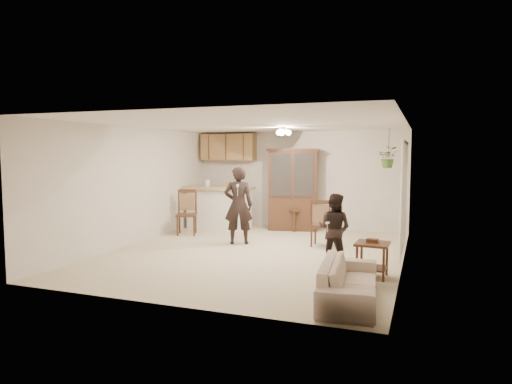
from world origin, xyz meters
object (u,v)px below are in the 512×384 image
(china_hutch, at_px, (293,190))
(chair_bar, at_px, (187,222))
(side_table, at_px, (372,259))
(chair_hutch_right, at_px, (322,233))
(adult, at_px, (238,202))
(chair_hutch_left, at_px, (296,217))
(sofa, at_px, (349,273))
(child, at_px, (334,226))

(china_hutch, height_order, chair_bar, china_hutch)
(china_hutch, bearing_deg, side_table, -69.62)
(side_table, relative_size, chair_hutch_right, 0.62)
(adult, xyz_separation_m, chair_bar, (-1.58, 0.59, -0.60))
(chair_hutch_left, relative_size, chair_hutch_right, 1.21)
(china_hutch, bearing_deg, sofa, -78.01)
(sofa, bearing_deg, chair_hutch_left, 17.16)
(chair_hutch_right, bearing_deg, sofa, 107.68)
(chair_bar, relative_size, chair_hutch_right, 1.08)
(sofa, distance_m, child, 2.04)
(china_hutch, bearing_deg, chair_hutch_left, -20.21)
(adult, bearing_deg, chair_hutch_right, 171.59)
(sofa, bearing_deg, adult, 37.83)
(child, height_order, chair_hutch_left, child)
(chair_bar, bearing_deg, china_hutch, 12.18)
(child, bearing_deg, chair_bar, -10.43)
(sofa, xyz_separation_m, chair_bar, (-4.40, 3.58, -0.07))
(side_table, bearing_deg, adult, 150.12)
(adult, height_order, china_hutch, china_hutch)
(adult, relative_size, chair_hutch_right, 1.82)
(side_table, bearing_deg, sofa, -97.30)
(chair_bar, bearing_deg, sofa, -61.51)
(chair_bar, bearing_deg, child, -45.58)
(sofa, relative_size, child, 1.39)
(sofa, relative_size, adult, 1.04)
(adult, distance_m, china_hutch, 2.20)
(chair_bar, height_order, chair_hutch_right, chair_bar)
(child, xyz_separation_m, side_table, (0.73, -0.66, -0.39))
(side_table, distance_m, chair_hutch_right, 2.42)
(chair_bar, distance_m, chair_hutch_right, 3.33)
(chair_hutch_left, bearing_deg, chair_bar, -109.57)
(sofa, height_order, chair_hutch_left, chair_hutch_left)
(child, xyz_separation_m, chair_hutch_left, (-1.56, 3.15, -0.34))
(chair_hutch_left, bearing_deg, adult, -71.35)
(side_table, xyz_separation_m, chair_hutch_right, (-1.24, 2.08, -0.01))
(side_table, bearing_deg, china_hutch, 121.73)
(adult, relative_size, china_hutch, 0.88)
(chair_hutch_left, bearing_deg, chair_hutch_right, -22.00)
(child, bearing_deg, chair_hutch_right, -57.15)
(sofa, xyz_separation_m, adult, (-2.82, 2.99, 0.53))
(sofa, height_order, adult, adult)
(china_hutch, bearing_deg, chair_bar, -156.77)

